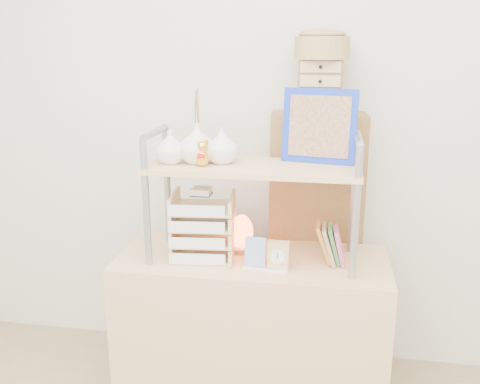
% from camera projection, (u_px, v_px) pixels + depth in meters
% --- Properties ---
extents(room_shell, '(3.42, 3.41, 2.61)m').
position_uv_depth(room_shell, '(209.00, 34.00, 1.36)').
color(room_shell, silver).
rests_on(room_shell, ground).
extents(desk, '(1.20, 0.50, 0.75)m').
position_uv_depth(desk, '(252.00, 332.00, 2.48)').
color(desk, tan).
rests_on(desk, ground).
extents(cabinet, '(0.46, 0.27, 1.35)m').
position_uv_depth(cabinet, '(314.00, 247.00, 2.71)').
color(cabinet, brown).
rests_on(cabinet, ground).
extents(hutch, '(0.90, 0.34, 0.74)m').
position_uv_depth(hutch, '(238.00, 160.00, 2.28)').
color(hutch, '#9497A1').
rests_on(hutch, desk).
extents(letter_tray, '(0.28, 0.27, 0.32)m').
position_uv_depth(letter_tray, '(203.00, 230.00, 2.36)').
color(letter_tray, '#D6B780').
rests_on(letter_tray, desk).
extents(salt_lamp, '(0.12, 0.11, 0.18)m').
position_uv_depth(salt_lamp, '(241.00, 233.00, 2.43)').
color(salt_lamp, brown).
rests_on(salt_lamp, desk).
extents(desk_clock, '(0.09, 0.05, 0.12)m').
position_uv_depth(desk_clock, '(278.00, 256.00, 2.23)').
color(desk_clock, tan).
rests_on(desk_clock, desk).
extents(postcard_stand, '(0.19, 0.07, 0.14)m').
position_uv_depth(postcard_stand, '(266.00, 260.00, 2.25)').
color(postcard_stand, white).
rests_on(postcard_stand, desk).
extents(drawer_chest, '(0.20, 0.16, 0.25)m').
position_uv_depth(drawer_chest, '(320.00, 87.00, 2.47)').
color(drawer_chest, brown).
rests_on(drawer_chest, cabinet).
extents(woven_basket, '(0.25, 0.25, 0.10)m').
position_uv_depth(woven_basket, '(322.00, 48.00, 2.43)').
color(woven_basket, olive).
rests_on(woven_basket, drawer_chest).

